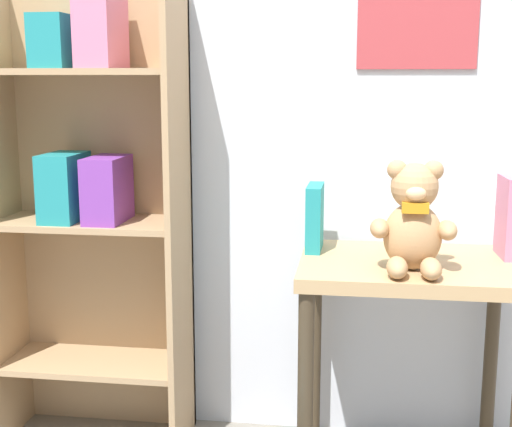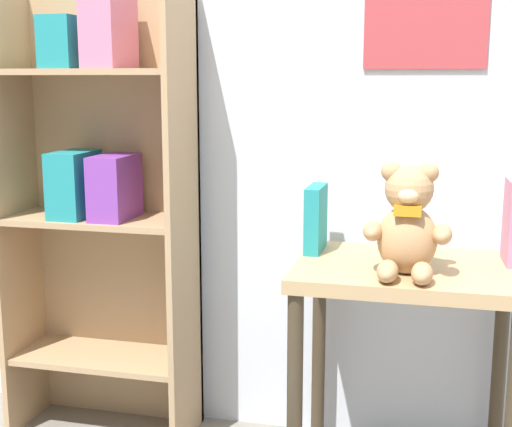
% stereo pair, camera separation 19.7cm
% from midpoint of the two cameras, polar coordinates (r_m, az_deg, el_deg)
% --- Properties ---
extents(wall_back, '(4.80, 0.07, 2.50)m').
position_cam_midpoint_polar(wall_back, '(2.14, 12.12, 14.36)').
color(wall_back, silver).
rests_on(wall_back, ground_plane).
extents(bookshelf_side, '(0.57, 0.26, 1.37)m').
position_cam_midpoint_polar(bookshelf_side, '(2.20, -9.74, 1.94)').
color(bookshelf_side, tan).
rests_on(bookshelf_side, ground_plane).
extents(display_table, '(0.58, 0.44, 0.63)m').
position_cam_midpoint_polar(display_table, '(1.94, 14.85, -7.19)').
color(display_table, tan).
rests_on(display_table, ground_plane).
extents(teddy_bear, '(0.21, 0.19, 0.28)m').
position_cam_midpoint_polar(teddy_bear, '(1.79, 15.15, -0.87)').
color(teddy_bear, tan).
rests_on(teddy_bear, display_table).
extents(book_standing_teal, '(0.04, 0.15, 0.18)m').
position_cam_midpoint_polar(book_standing_teal, '(1.99, 7.63, -0.43)').
color(book_standing_teal, teal).
rests_on(book_standing_teal, display_table).
extents(book_standing_green, '(0.04, 0.15, 0.19)m').
position_cam_midpoint_polar(book_standing_green, '(1.97, 15.11, -0.75)').
color(book_standing_green, '#33934C').
rests_on(book_standing_green, display_table).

